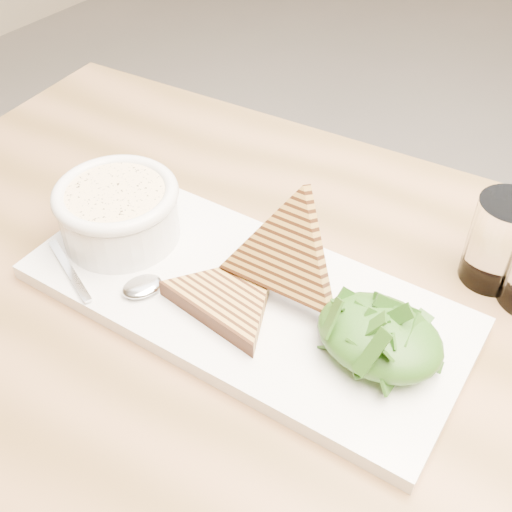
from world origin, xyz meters
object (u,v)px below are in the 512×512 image
Objects in this scene: table_top at (330,430)px; glass_far at (500,242)px; platter at (244,297)px; soup_bowl at (120,217)px.

table_top is 12.70× the size of glass_far.
table_top is at bearing -23.66° from platter.
table_top is at bearing -9.82° from soup_bowl.
platter reaches higher than table_top.
glass_far is at bearing 29.56° from soup_bowl.
soup_bowl reaches higher than platter.
platter is at bearing -135.06° from glass_far.
soup_bowl is at bearing 170.18° from table_top.
soup_bowl is at bearing -150.44° from glass_far.
glass_far reaches higher than platter.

